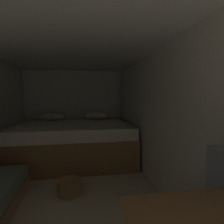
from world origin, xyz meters
The scene contains 6 objects.
ground_plane centered at (0.00, 1.79, 0.00)m, with size 7.17×7.17×0.00m, color beige.
wall_back centered at (0.00, 4.39, 1.03)m, with size 2.61×0.05×2.07m, color silver.
wall_right centered at (1.28, 1.79, 1.03)m, with size 0.05×5.17×2.07m, color silver.
ceiling_slab centered at (0.00, 1.79, 2.09)m, with size 2.61×5.17×0.05m, color white.
bed centered at (0.00, 3.46, 0.41)m, with size 2.39×1.75×0.99m.
wicker_basket centered at (-0.03, 2.03, 0.10)m, with size 0.33×0.33×0.20m.
Camera 1 is at (0.13, -0.51, 1.34)m, focal length 29.26 mm.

